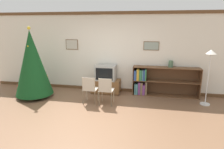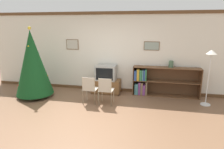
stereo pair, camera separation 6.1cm
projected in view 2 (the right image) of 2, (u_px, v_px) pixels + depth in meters
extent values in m
plane|color=brown|center=(93.00, 117.00, 5.03)|extent=(24.00, 24.00, 0.00)
cube|color=silver|center=(111.00, 52.00, 6.84)|extent=(8.96, 0.08, 2.70)
cube|color=brown|center=(111.00, 13.00, 6.47)|extent=(8.96, 0.03, 0.10)
cube|color=brown|center=(111.00, 89.00, 7.10)|extent=(8.96, 0.03, 0.10)
cube|color=brown|center=(72.00, 44.00, 7.00)|extent=(0.44, 0.02, 0.35)
cube|color=#BCB7A8|center=(72.00, 44.00, 6.99)|extent=(0.41, 0.01, 0.31)
cube|color=brown|center=(152.00, 46.00, 6.46)|extent=(0.50, 0.02, 0.28)
cube|color=gray|center=(152.00, 46.00, 6.45)|extent=(0.46, 0.01, 0.25)
cylinder|color=maroon|center=(36.00, 95.00, 6.51)|extent=(0.36, 0.36, 0.10)
cone|color=#14471E|center=(33.00, 63.00, 6.25)|extent=(1.15, 1.15, 2.03)
sphere|color=yellow|center=(29.00, 28.00, 5.99)|extent=(0.10, 0.10, 0.10)
sphere|color=silver|center=(38.00, 63.00, 6.55)|extent=(0.04, 0.04, 0.04)
sphere|color=red|center=(19.00, 85.00, 6.24)|extent=(0.06, 0.06, 0.06)
sphere|color=gold|center=(47.00, 76.00, 6.47)|extent=(0.05, 0.05, 0.05)
sphere|color=#1E4CB2|center=(37.00, 60.00, 6.50)|extent=(0.05, 0.05, 0.05)
sphere|color=gold|center=(28.00, 46.00, 6.00)|extent=(0.04, 0.04, 0.04)
sphere|color=gold|center=(44.00, 74.00, 6.69)|extent=(0.05, 0.05, 0.05)
cube|color=brown|center=(106.00, 92.00, 6.87)|extent=(0.93, 0.49, 0.05)
cube|color=brown|center=(106.00, 86.00, 6.81)|extent=(0.96, 0.51, 0.41)
cube|color=#9E9E99|center=(106.00, 72.00, 6.70)|extent=(0.69, 0.49, 0.51)
cube|color=black|center=(104.00, 74.00, 6.46)|extent=(0.56, 0.01, 0.39)
cube|color=#BCB29E|center=(91.00, 89.00, 5.89)|extent=(0.40, 0.40, 0.02)
cube|color=#BCB29E|center=(88.00, 84.00, 5.66)|extent=(0.35, 0.01, 0.38)
cylinder|color=beige|center=(87.00, 93.00, 6.15)|extent=(0.02, 0.02, 0.42)
cylinder|color=beige|center=(98.00, 94.00, 6.08)|extent=(0.02, 0.02, 0.42)
cylinder|color=beige|center=(83.00, 97.00, 5.81)|extent=(0.02, 0.02, 0.42)
cylinder|color=beige|center=(95.00, 98.00, 5.74)|extent=(0.02, 0.02, 0.42)
cylinder|color=beige|center=(83.00, 91.00, 5.76)|extent=(0.02, 0.02, 0.82)
cylinder|color=beige|center=(95.00, 92.00, 5.69)|extent=(0.02, 0.02, 0.82)
cube|color=#BCB29E|center=(106.00, 90.00, 5.80)|extent=(0.40, 0.40, 0.02)
cube|color=#BCB29E|center=(105.00, 85.00, 5.57)|extent=(0.35, 0.01, 0.38)
cylinder|color=beige|center=(102.00, 94.00, 6.06)|extent=(0.02, 0.02, 0.42)
cylinder|color=beige|center=(114.00, 95.00, 5.99)|extent=(0.02, 0.02, 0.42)
cylinder|color=beige|center=(99.00, 99.00, 5.72)|extent=(0.02, 0.02, 0.42)
cylinder|color=beige|center=(111.00, 100.00, 5.64)|extent=(0.02, 0.02, 0.42)
cylinder|color=beige|center=(99.00, 92.00, 5.67)|extent=(0.02, 0.02, 0.82)
cylinder|color=beige|center=(111.00, 93.00, 5.60)|extent=(0.02, 0.02, 0.82)
cube|color=brown|center=(134.00, 80.00, 6.66)|extent=(0.02, 0.36, 0.96)
cube|color=brown|center=(200.00, 84.00, 6.24)|extent=(0.02, 0.36, 0.96)
cube|color=brown|center=(167.00, 68.00, 6.34)|extent=(2.11, 0.36, 0.02)
cube|color=brown|center=(165.00, 96.00, 6.56)|extent=(2.11, 0.36, 0.02)
cube|color=brown|center=(166.00, 81.00, 6.45)|extent=(2.07, 0.36, 0.02)
cube|color=brown|center=(166.00, 80.00, 6.62)|extent=(2.11, 0.01, 0.96)
cube|color=teal|center=(135.00, 89.00, 6.67)|extent=(0.04, 0.26, 0.35)
cube|color=teal|center=(137.00, 89.00, 6.64)|extent=(0.06, 0.23, 0.36)
cube|color=#7A3D7F|center=(139.00, 88.00, 6.64)|extent=(0.07, 0.27, 0.41)
cube|color=#756047|center=(142.00, 88.00, 6.60)|extent=(0.07, 0.22, 0.41)
cube|color=#7A3D7F|center=(144.00, 89.00, 6.61)|extent=(0.08, 0.25, 0.34)
cube|color=#756047|center=(146.00, 88.00, 6.58)|extent=(0.05, 0.25, 0.45)
cube|color=#2D4C93|center=(136.00, 75.00, 6.55)|extent=(0.08, 0.26, 0.32)
cube|color=gold|center=(138.00, 74.00, 6.53)|extent=(0.08, 0.25, 0.37)
cube|color=#337547|center=(141.00, 75.00, 6.52)|extent=(0.07, 0.26, 0.34)
cube|color=teal|center=(143.00, 75.00, 6.50)|extent=(0.04, 0.24, 0.34)
cube|color=#2D4C93|center=(144.00, 75.00, 6.50)|extent=(0.04, 0.26, 0.35)
cube|color=#337547|center=(146.00, 75.00, 6.47)|extent=(0.04, 0.24, 0.38)
cylinder|color=#47664C|center=(171.00, 64.00, 6.33)|extent=(0.15, 0.15, 0.20)
torus|color=#47664C|center=(171.00, 61.00, 6.31)|extent=(0.13, 0.13, 0.03)
cylinder|color=silver|center=(205.00, 104.00, 5.82)|extent=(0.28, 0.28, 0.03)
cylinder|color=silver|center=(208.00, 80.00, 5.64)|extent=(0.03, 0.03, 1.46)
cone|color=white|center=(212.00, 52.00, 5.45)|extent=(0.28, 0.28, 0.12)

